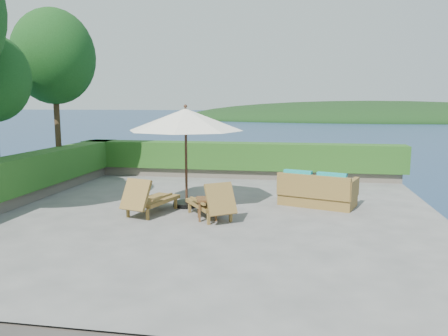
% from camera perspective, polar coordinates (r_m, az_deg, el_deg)
% --- Properties ---
extents(ground, '(12.00, 12.00, 0.00)m').
position_cam_1_polar(ground, '(11.47, -2.16, -5.99)').
color(ground, gray).
rests_on(ground, ground).
extents(foundation, '(12.00, 12.00, 3.00)m').
position_cam_1_polar(foundation, '(11.95, -2.12, -13.21)').
color(foundation, '#5B5248').
rests_on(foundation, ocean).
extents(ocean, '(600.00, 600.00, 0.00)m').
position_cam_1_polar(ocean, '(12.57, -2.08, -19.35)').
color(ocean, '#172847').
rests_on(ocean, ground).
extents(offshore_island, '(126.00, 57.60, 12.60)m').
position_cam_1_polar(offshore_island, '(152.68, 18.28, 5.99)').
color(offshore_island, black).
rests_on(offshore_island, ocean).
extents(planter_wall_far, '(12.00, 0.60, 0.36)m').
position_cam_1_polar(planter_wall_far, '(16.84, 1.73, -0.65)').
color(planter_wall_far, '#6C6456').
rests_on(planter_wall_far, ground).
extents(planter_wall_left, '(0.60, 12.00, 0.36)m').
position_cam_1_polar(planter_wall_left, '(13.69, -25.82, -3.69)').
color(planter_wall_left, '#6C6456').
rests_on(planter_wall_left, ground).
extents(hedge_far, '(12.40, 0.90, 1.00)m').
position_cam_1_polar(hedge_far, '(16.74, 1.74, 1.61)').
color(hedge_far, '#1C4814').
rests_on(hedge_far, planter_wall_far).
extents(hedge_left, '(0.90, 12.40, 1.00)m').
position_cam_1_polar(hedge_left, '(13.57, -26.01, -0.92)').
color(hedge_left, '#1C4814').
rests_on(hedge_left, planter_wall_left).
extents(tree_far, '(2.80, 2.80, 6.03)m').
position_cam_1_polar(tree_far, '(16.39, -21.37, 13.34)').
color(tree_far, '#45331A').
rests_on(tree_far, ground).
extents(patio_umbrella, '(3.38, 3.38, 2.83)m').
position_cam_1_polar(patio_umbrella, '(12.00, -5.03, 6.19)').
color(patio_umbrella, black).
rests_on(patio_umbrella, ground).
extents(lounge_left, '(1.17, 1.86, 1.00)m').
position_cam_1_polar(lounge_left, '(11.48, -9.78, -3.95)').
color(lounge_left, olive).
rests_on(lounge_left, ground).
extents(lounge_right, '(1.54, 1.79, 0.98)m').
position_cam_1_polar(lounge_right, '(10.92, -1.60, -4.53)').
color(lounge_right, olive).
rests_on(lounge_right, ground).
extents(side_table, '(0.63, 0.63, 0.54)m').
position_cam_1_polar(side_table, '(10.82, -2.22, -4.44)').
color(side_table, brown).
rests_on(side_table, ground).
extents(wicker_loveseat, '(2.29, 1.66, 1.01)m').
position_cam_1_polar(wicker_loveseat, '(12.53, 12.04, -3.07)').
color(wicker_loveseat, olive).
rests_on(wicker_loveseat, ground).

